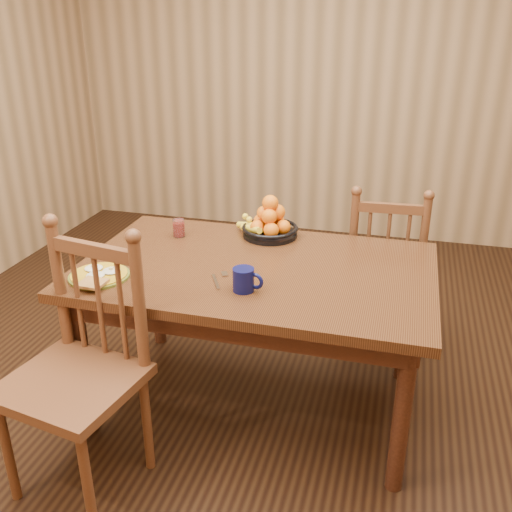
% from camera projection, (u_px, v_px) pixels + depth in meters
% --- Properties ---
extents(room, '(4.52, 5.02, 2.72)m').
position_uv_depth(room, '(256.00, 134.00, 2.36)').
color(room, black).
rests_on(room, ground).
extents(dining_table, '(1.60, 1.00, 0.75)m').
position_uv_depth(dining_table, '(256.00, 283.00, 2.63)').
color(dining_table, black).
rests_on(dining_table, ground).
extents(chair_far, '(0.46, 0.44, 0.97)m').
position_uv_depth(chair_far, '(384.00, 270.00, 3.22)').
color(chair_far, '#522C18').
rests_on(chair_far, ground).
extents(chair_near, '(0.55, 0.54, 1.06)m').
position_uv_depth(chair_near, '(79.00, 372.00, 2.23)').
color(chair_near, '#522C18').
rests_on(chair_near, ground).
extents(breakfast_plate, '(0.26, 0.29, 0.04)m').
position_uv_depth(breakfast_plate, '(99.00, 275.00, 2.48)').
color(breakfast_plate, '#59601E').
rests_on(breakfast_plate, dining_table).
extents(fork, '(0.08, 0.18, 0.00)m').
position_uv_depth(fork, '(219.00, 279.00, 2.47)').
color(fork, silver).
rests_on(fork, dining_table).
extents(spoon, '(0.04, 0.16, 0.01)m').
position_uv_depth(spoon, '(112.00, 270.00, 2.55)').
color(spoon, silver).
rests_on(spoon, dining_table).
extents(coffee_mug, '(0.13, 0.09, 0.10)m').
position_uv_depth(coffee_mug, '(245.00, 280.00, 2.35)').
color(coffee_mug, '#090C36').
rests_on(coffee_mug, dining_table).
extents(juice_glass, '(0.06, 0.06, 0.09)m').
position_uv_depth(juice_glass, '(179.00, 228.00, 2.92)').
color(juice_glass, silver).
rests_on(juice_glass, dining_table).
extents(fruit_bowl, '(0.32, 0.29, 0.22)m').
position_uv_depth(fruit_bowl, '(269.00, 224.00, 2.92)').
color(fruit_bowl, black).
rests_on(fruit_bowl, dining_table).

